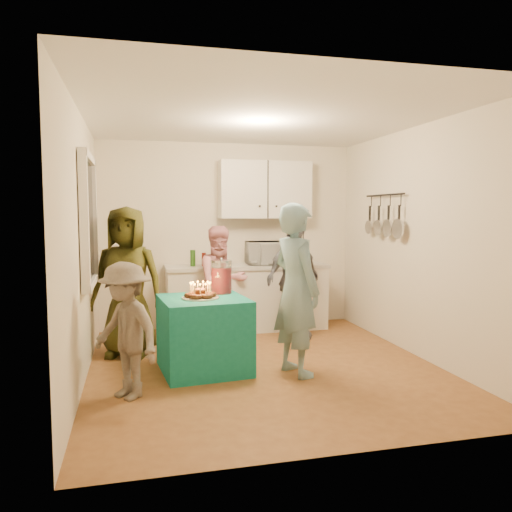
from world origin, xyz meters
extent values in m
plane|color=brown|center=(0.00, 0.00, 0.00)|extent=(4.00, 4.00, 0.00)
plane|color=white|center=(0.00, 0.00, 2.60)|extent=(4.00, 4.00, 0.00)
plane|color=silver|center=(0.00, 2.00, 1.30)|extent=(3.60, 3.60, 0.00)
plane|color=silver|center=(-1.80, 0.00, 1.30)|extent=(4.00, 4.00, 0.00)
plane|color=silver|center=(1.80, 0.00, 1.30)|extent=(4.00, 4.00, 0.00)
cube|color=black|center=(-1.77, 0.30, 1.55)|extent=(0.04, 1.00, 1.20)
cube|color=white|center=(0.20, 1.70, 0.43)|extent=(2.20, 0.58, 0.86)
cube|color=beige|center=(0.20, 1.70, 0.89)|extent=(2.24, 0.62, 0.05)
cube|color=white|center=(0.50, 1.85, 1.95)|extent=(1.30, 0.30, 0.80)
cube|color=black|center=(1.72, 0.70, 1.60)|extent=(0.12, 1.00, 0.60)
imported|color=white|center=(0.49, 1.70, 1.07)|extent=(0.59, 0.42, 0.32)
cube|color=#127B6E|center=(-0.63, 0.03, 0.38)|extent=(0.93, 0.93, 0.76)
cylinder|color=#AF0E24|center=(-0.41, 0.26, 0.93)|extent=(0.22, 0.22, 0.34)
imported|color=#7CA4B4|center=(0.26, -0.29, 0.86)|extent=(0.59, 0.73, 1.73)
imported|color=#595B1A|center=(-1.40, 0.80, 0.85)|extent=(0.96, 0.77, 1.70)
imported|color=#CA6984|center=(-0.23, 1.27, 0.73)|extent=(0.83, 0.72, 1.46)
imported|color=black|center=(0.67, 1.04, 0.78)|extent=(0.99, 0.79, 1.56)
imported|color=#5E544B|center=(-1.40, -0.57, 0.60)|extent=(0.83, 0.89, 1.21)
camera|label=1|loc=(-1.31, -5.00, 1.63)|focal=35.00mm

